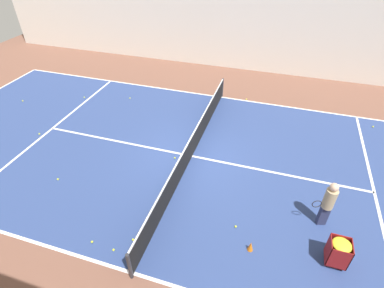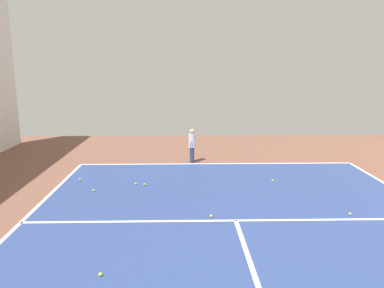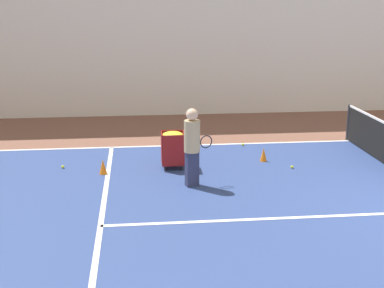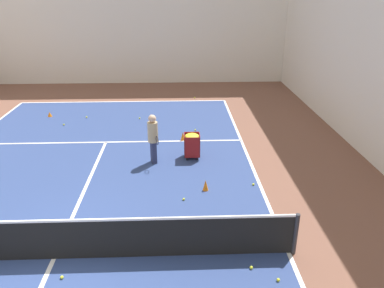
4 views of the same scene
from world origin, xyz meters
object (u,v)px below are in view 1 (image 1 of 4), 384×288
(coach_at_net, at_px, (328,202))
(training_cone_0, at_px, (251,246))
(tennis_net, at_px, (192,146))
(ball_cart, at_px, (340,249))

(coach_at_net, xyz_separation_m, training_cone_0, (1.58, -1.92, -0.79))
(tennis_net, height_order, coach_at_net, coach_at_net)
(tennis_net, bearing_deg, training_cone_0, 38.90)
(ball_cart, relative_size, training_cone_0, 2.64)
(ball_cart, bearing_deg, coach_at_net, -166.27)
(tennis_net, xyz_separation_m, training_cone_0, (3.50, 2.82, -0.35))
(ball_cart, distance_m, training_cone_0, 2.29)
(ball_cart, bearing_deg, tennis_net, -122.31)
(tennis_net, height_order, ball_cart, tennis_net)
(coach_at_net, height_order, training_cone_0, coach_at_net)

